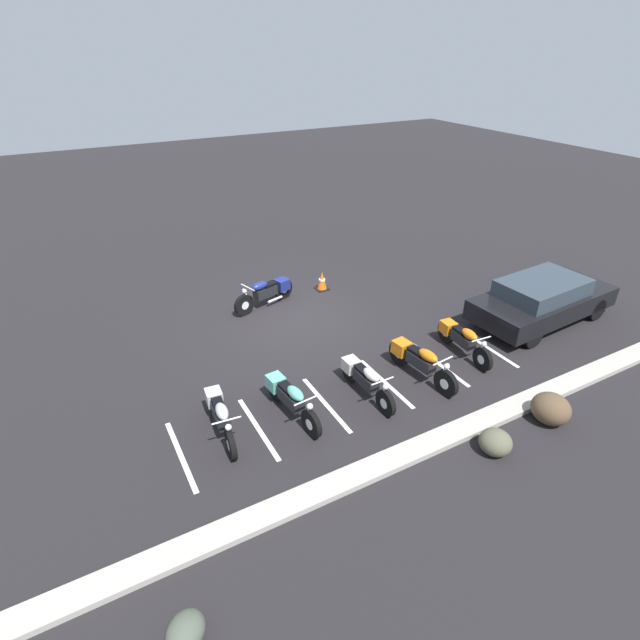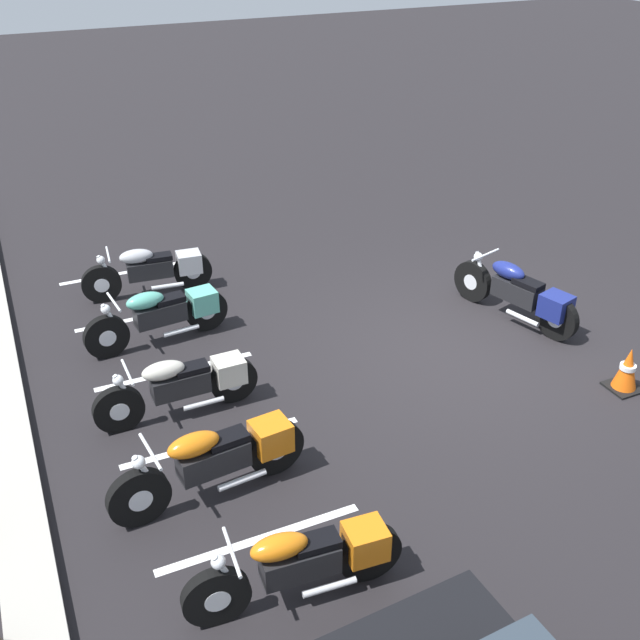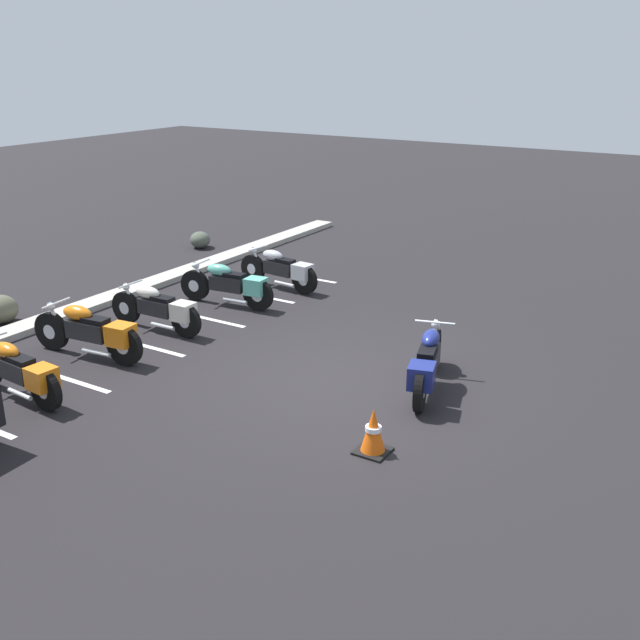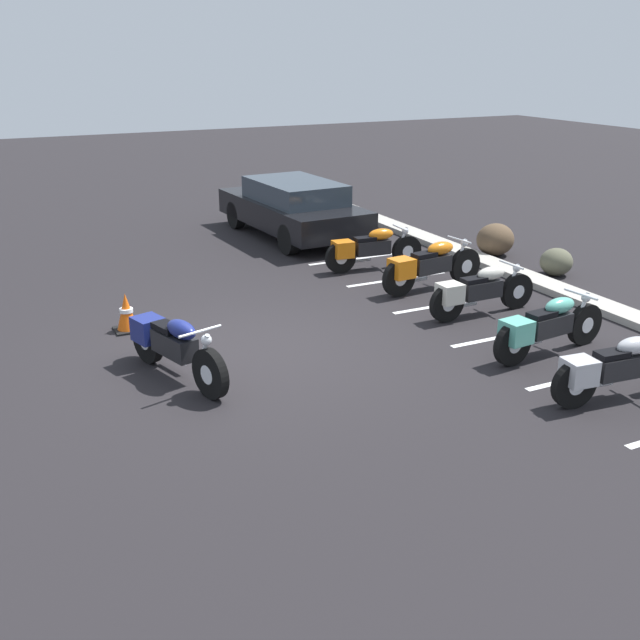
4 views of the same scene
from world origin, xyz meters
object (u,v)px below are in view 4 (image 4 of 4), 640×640
object	(u,v)px
motorcycle_navy_featured	(172,344)
parked_bike_2	(478,291)
traffic_cone	(126,313)
parked_bike_1	(428,266)
parked_bike_4	(616,368)
parked_bike_0	(369,249)
parked_bike_3	(545,327)
car_black	(293,207)
landscape_rock_0	(495,240)
landscape_rock_1	(556,262)

from	to	relation	value
motorcycle_navy_featured	parked_bike_2	bearing A→B (deg)	75.93
parked_bike_2	traffic_cone	xyz separation A→B (m)	(-1.78, -5.17, -0.14)
motorcycle_navy_featured	parked_bike_1	bearing A→B (deg)	92.08
motorcycle_navy_featured	parked_bike_4	world-z (taller)	motorcycle_navy_featured
parked_bike_4	traffic_cone	size ratio (longest dim) A/B	3.38
parked_bike_0	parked_bike_3	bearing A→B (deg)	-85.21
parked_bike_0	car_black	distance (m)	3.13
parked_bike_1	car_black	xyz separation A→B (m)	(-4.70, -0.50, 0.23)
landscape_rock_0	traffic_cone	xyz separation A→B (m)	(1.09, -7.81, -0.06)
motorcycle_navy_featured	traffic_cone	distance (m)	1.98
motorcycle_navy_featured	parked_bike_2	distance (m)	5.01
parked_bike_0	landscape_rock_1	size ratio (longest dim) A/B	3.19
landscape_rock_0	landscape_rock_1	distance (m)	1.68
motorcycle_navy_featured	landscape_rock_0	world-z (taller)	motorcycle_navy_featured
parked_bike_2	parked_bike_3	size ratio (longest dim) A/B	0.97
parked_bike_0	parked_bike_1	xyz separation A→B (m)	(1.59, 0.28, 0.03)
parked_bike_0	landscape_rock_0	size ratio (longest dim) A/B	2.49
parked_bike_4	car_black	world-z (taller)	car_black
motorcycle_navy_featured	landscape_rock_1	xyz separation A→B (m)	(-1.38, 7.75, -0.19)
parked_bike_1	traffic_cone	distance (m)	5.24
parked_bike_0	parked_bike_3	world-z (taller)	parked_bike_3
parked_bike_0	parked_bike_4	xyz separation A→B (m)	(6.27, -0.15, -0.00)
landscape_rock_1	parked_bike_2	bearing A→B (deg)	-66.36
parked_bike_1	motorcycle_navy_featured	bearing A→B (deg)	-167.79
parked_bike_1	car_black	size ratio (longest dim) A/B	0.49
parked_bike_3	car_black	world-z (taller)	car_black
motorcycle_navy_featured	landscape_rock_1	distance (m)	7.88
motorcycle_navy_featured	parked_bike_2	world-z (taller)	motorcycle_navy_featured
parked_bike_0	car_black	size ratio (longest dim) A/B	0.46
landscape_rock_0	traffic_cone	bearing A→B (deg)	-82.06
parked_bike_4	traffic_cone	xyz separation A→B (m)	(-4.99, -4.79, -0.14)
parked_bike_0	parked_bike_3	distance (m)	4.83
parked_bike_2	traffic_cone	world-z (taller)	parked_bike_2
parked_bike_0	parked_bike_1	distance (m)	1.61
parked_bike_1	parked_bike_4	distance (m)	4.71
parked_bike_0	parked_bike_2	bearing A→B (deg)	-81.36
traffic_cone	parked_bike_4	bearing A→B (deg)	43.82
car_black	parked_bike_2	bearing A→B (deg)	-179.04
parked_bike_3	landscape_rock_1	bearing A→B (deg)	39.29
parked_bike_2	traffic_cone	size ratio (longest dim) A/B	3.38
parked_bike_1	parked_bike_2	xyz separation A→B (m)	(1.48, -0.05, -0.03)
landscape_rock_1	car_black	bearing A→B (deg)	-147.29
parked_bike_1	car_black	world-z (taller)	car_black
parked_bike_0	traffic_cone	distance (m)	5.11
motorcycle_navy_featured	landscape_rock_0	xyz separation A→B (m)	(-3.05, 7.64, -0.12)
parked_bike_1	landscape_rock_0	xyz separation A→B (m)	(-1.39, 2.59, -0.12)
parked_bike_0	landscape_rock_1	distance (m)	3.52
parked_bike_1	parked_bike_4	bearing A→B (deg)	-101.30
landscape_rock_1	motorcycle_navy_featured	bearing A→B (deg)	-79.90
parked_bike_3	landscape_rock_1	size ratio (longest dim) A/B	3.25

